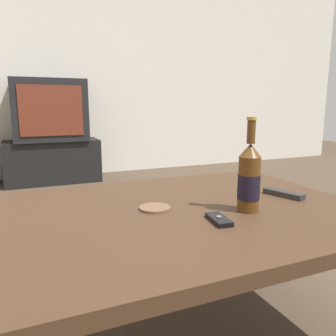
# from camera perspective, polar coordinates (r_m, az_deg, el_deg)

# --- Properties ---
(ground_plane) EXTENTS (12.00, 12.00, 0.00)m
(ground_plane) POSITION_cam_1_polar(r_m,az_deg,el_deg) (1.32, 2.15, -26.95)
(ground_plane) COLOR #4C3D2D
(back_wall) EXTENTS (8.00, 0.05, 2.60)m
(back_wall) POSITION_cam_1_polar(r_m,az_deg,el_deg) (4.02, -17.30, 17.34)
(back_wall) COLOR silver
(back_wall) RESTS_ON ground_plane
(coffee_table) EXTENTS (1.21, 0.89, 0.47)m
(coffee_table) POSITION_cam_1_polar(r_m,az_deg,el_deg) (1.12, 2.30, -9.86)
(coffee_table) COLOR #422B1C
(coffee_table) RESTS_ON ground_plane
(tv_stand) EXTENTS (0.96, 0.45, 0.45)m
(tv_stand) POSITION_cam_1_polar(r_m,az_deg,el_deg) (3.72, -19.38, 1.14)
(tv_stand) COLOR black
(tv_stand) RESTS_ON ground_plane
(television) EXTENTS (0.72, 0.52, 0.63)m
(television) POSITION_cam_1_polar(r_m,az_deg,el_deg) (3.67, -19.90, 9.43)
(television) COLOR black
(television) RESTS_ON tv_stand
(beer_bottle) EXTENTS (0.07, 0.07, 0.30)m
(beer_bottle) POSITION_cam_1_polar(r_m,az_deg,el_deg) (1.07, 13.94, -1.77)
(beer_bottle) COLOR #563314
(beer_bottle) RESTS_ON coffee_table
(cell_phone) EXTENTS (0.06, 0.11, 0.02)m
(cell_phone) POSITION_cam_1_polar(r_m,az_deg,el_deg) (0.98, 8.83, -8.84)
(cell_phone) COLOR black
(cell_phone) RESTS_ON coffee_table
(remote_control) EXTENTS (0.08, 0.16, 0.02)m
(remote_control) POSITION_cam_1_polar(r_m,az_deg,el_deg) (1.31, 19.47, -4.24)
(remote_control) COLOR #282828
(remote_control) RESTS_ON coffee_table
(coaster) EXTENTS (0.10, 0.10, 0.01)m
(coaster) POSITION_cam_1_polar(r_m,az_deg,el_deg) (1.09, -2.31, -6.96)
(coaster) COLOR brown
(coaster) RESTS_ON coffee_table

